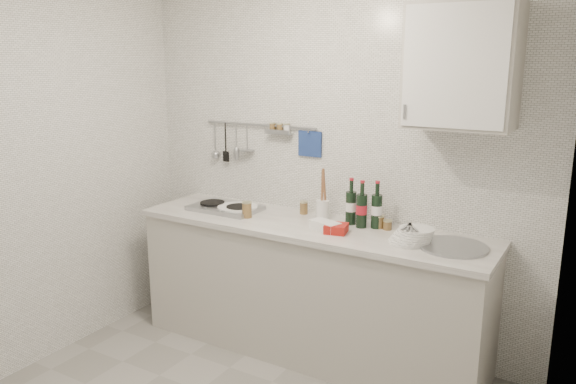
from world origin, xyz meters
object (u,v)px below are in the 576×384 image
Objects in this scene: wall_cabinet at (462,66)px; utensil_crock at (323,207)px; plate_stack_hob at (237,209)px; plate_stack_sink at (413,236)px; wine_bottles at (363,203)px.

wall_cabinet is 1.29m from utensil_crock.
plate_stack_sink is (1.32, -0.04, 0.03)m from plate_stack_hob.
wall_cabinet is 1.82m from plate_stack_hob.
plate_stack_hob is 1.00× the size of wine_bottles.
plate_stack_hob is (-1.51, -0.11, -1.01)m from wall_cabinet.
utensil_crock is (-0.70, 0.18, 0.04)m from plate_stack_sink.
wall_cabinet reaches higher than wine_bottles.
wall_cabinet is 2.27× the size of plate_stack_hob.
wall_cabinet reaches higher than plate_stack_sink.
utensil_crock is at bearing 177.98° from wall_cabinet.
plate_stack_sink is 0.74× the size of utensil_crock.
plate_stack_sink is (-0.19, -0.15, -0.99)m from wall_cabinet.
wall_cabinet is 2.64× the size of plate_stack_sink.
utensil_crock reaches higher than plate_stack_hob.
wine_bottles is (0.93, 0.12, 0.14)m from plate_stack_hob.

